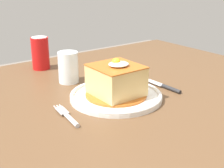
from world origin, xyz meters
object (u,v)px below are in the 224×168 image
knife (166,87)px  soda_can (40,53)px  main_plate (116,96)px  drinking_glass (68,69)px  fork (68,117)px

knife → soda_can: (-0.23, 0.44, 0.06)m
main_plate → drinking_glass: 0.22m
main_plate → drinking_glass: (-0.04, 0.21, 0.04)m
fork → knife: same height
fork → knife: 0.36m
main_plate → drinking_glass: size_ratio=2.60×
soda_can → drinking_glass: size_ratio=1.18×
main_plate → drinking_glass: drinking_glass is taller
fork → soda_can: bearing=73.8°
main_plate → knife: main_plate is taller
knife → drinking_glass: size_ratio=1.57×
fork → main_plate: bearing=11.1°
fork → soda_can: size_ratio=1.14×
main_plate → fork: (-0.18, -0.04, -0.00)m
knife → drinking_glass: 0.33m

